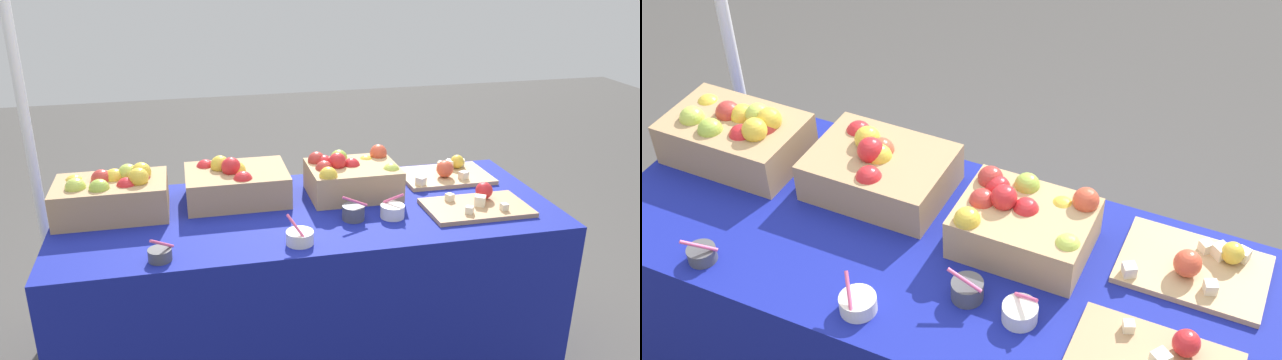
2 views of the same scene
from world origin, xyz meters
TOP-DOWN VIEW (x-y plane):
  - table at (0.00, 0.00)m, footprint 1.90×0.76m
  - apple_crate_left at (-0.73, 0.11)m, footprint 0.41×0.26m
  - apple_crate_middle at (-0.26, 0.16)m, footprint 0.40×0.29m
  - apple_crate_right at (0.20, 0.11)m, footprint 0.35×0.27m
  - cutting_board_front at (0.64, -0.14)m, footprint 0.39×0.23m
  - cutting_board_back at (0.65, 0.20)m, footprint 0.38×0.26m
  - sample_bowl_near at (-0.55, -0.29)m, footprint 0.09×0.08m
  - sample_bowl_mid at (0.14, -0.13)m, footprint 0.10×0.08m
  - sample_bowl_far at (0.29, -0.14)m, footprint 0.09×0.09m
  - sample_bowl_extra at (-0.09, -0.28)m, footprint 0.10×0.10m
  - tent_pole at (-1.09, 0.57)m, footprint 0.04×0.04m

SIDE VIEW (x-z plane):
  - table at x=0.00m, z-range 0.00..0.74m
  - cutting_board_front at x=0.64m, z-range 0.71..0.80m
  - cutting_board_back at x=0.65m, z-range 0.72..0.81m
  - sample_bowl_near at x=-0.55m, z-range 0.71..0.81m
  - sample_bowl_extra at x=-0.09m, z-range 0.71..0.82m
  - sample_bowl_far at x=0.29m, z-range 0.72..0.81m
  - sample_bowl_mid at x=0.14m, z-range 0.72..0.82m
  - apple_crate_middle at x=-0.26m, z-range 0.72..0.90m
  - apple_crate_right at x=0.20m, z-range 0.73..0.91m
  - apple_crate_left at x=-0.73m, z-range 0.73..0.92m
  - tent_pole at x=-1.09m, z-range 0.00..2.25m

